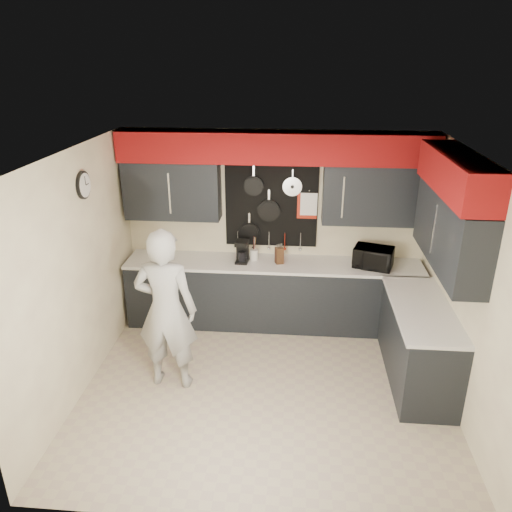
# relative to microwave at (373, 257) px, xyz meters

# --- Properties ---
(ground) EXTENTS (4.00, 4.00, 0.00)m
(ground) POSITION_rel_microwave_xyz_m (-1.28, -1.40, -1.05)
(ground) COLOR tan
(ground) RESTS_ON ground
(back_wall_assembly) EXTENTS (4.00, 0.36, 2.60)m
(back_wall_assembly) POSITION_rel_microwave_xyz_m (-1.27, 0.20, 0.96)
(back_wall_assembly) COLOR #FAF1C1
(back_wall_assembly) RESTS_ON ground
(right_wall_assembly) EXTENTS (0.36, 3.50, 2.60)m
(right_wall_assembly) POSITION_rel_microwave_xyz_m (0.57, -1.14, 0.89)
(right_wall_assembly) COLOR #FAF1C1
(right_wall_assembly) RESTS_ON ground
(left_wall_assembly) EXTENTS (0.05, 3.50, 2.60)m
(left_wall_assembly) POSITION_rel_microwave_xyz_m (-3.28, -1.38, 0.28)
(left_wall_assembly) COLOR #FAF1C1
(left_wall_assembly) RESTS_ON ground
(base_cabinets) EXTENTS (3.95, 2.20, 0.92)m
(base_cabinets) POSITION_rel_microwave_xyz_m (-0.79, -0.27, -0.60)
(base_cabinets) COLOR black
(base_cabinets) RESTS_ON ground
(microwave) EXTENTS (0.56, 0.46, 0.27)m
(microwave) POSITION_rel_microwave_xyz_m (0.00, 0.00, 0.00)
(microwave) COLOR black
(microwave) RESTS_ON base_cabinets
(knife_block) EXTENTS (0.13, 0.13, 0.22)m
(knife_block) POSITION_rel_microwave_xyz_m (-1.20, 0.02, -0.03)
(knife_block) COLOR #3E1D13
(knife_block) RESTS_ON base_cabinets
(utensil_crock) EXTENTS (0.11, 0.11, 0.14)m
(utensil_crock) POSITION_rel_microwave_xyz_m (-1.54, 0.11, -0.06)
(utensil_crock) COLOR white
(utensil_crock) RESTS_ON base_cabinets
(coffee_maker) EXTENTS (0.18, 0.21, 0.30)m
(coffee_maker) POSITION_rel_microwave_xyz_m (-1.69, 0.04, 0.02)
(coffee_maker) COLOR black
(coffee_maker) RESTS_ON base_cabinets
(person) EXTENTS (0.70, 0.48, 1.85)m
(person) POSITION_rel_microwave_xyz_m (-2.36, -1.38, -0.13)
(person) COLOR #A0A09E
(person) RESTS_ON ground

